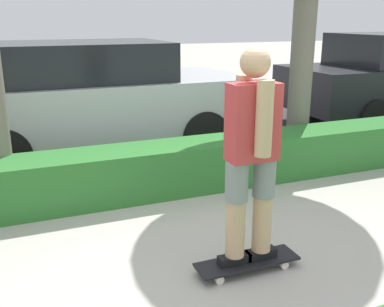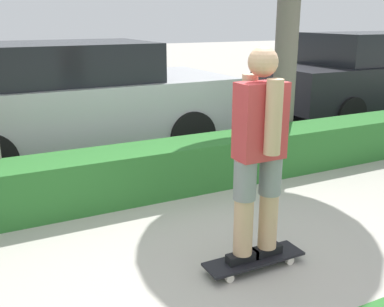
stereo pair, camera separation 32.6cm
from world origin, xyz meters
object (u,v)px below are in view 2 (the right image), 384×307
at_px(parked_car_middle, 78,98).
at_px(parked_car_rear, 375,74).
at_px(skateboard, 254,259).
at_px(skater_person, 259,152).

relative_size(parked_car_middle, parked_car_rear, 0.88).
xyz_separation_m(skateboard, parked_car_rear, (5.45, 3.80, 0.77)).
bearing_deg(parked_car_rear, parked_car_middle, -178.38).
bearing_deg(skateboard, skater_person, -135.00).
bearing_deg(parked_car_rear, skateboard, -144.36).
relative_size(skater_person, parked_car_middle, 0.39).
distance_m(skateboard, parked_car_rear, 6.68).
xyz_separation_m(skateboard, skater_person, (-0.00, -0.00, 0.89)).
height_order(skateboard, parked_car_rear, parked_car_rear).
bearing_deg(skater_person, skateboard, 45.00).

